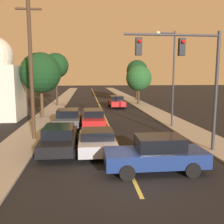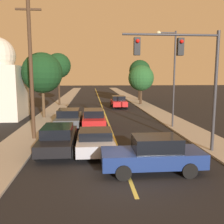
{
  "view_description": "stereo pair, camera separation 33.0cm",
  "coord_description": "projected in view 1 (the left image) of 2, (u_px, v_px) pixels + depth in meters",
  "views": [
    {
      "loc": [
        -1.91,
        -10.05,
        4.3
      ],
      "look_at": [
        0.0,
        8.26,
        1.6
      ],
      "focal_mm": 40.0,
      "sensor_mm": 36.0,
      "label": 1
    },
    {
      "loc": [
        -1.58,
        -10.08,
        4.3
      ],
      "look_at": [
        0.0,
        8.26,
        1.6
      ],
      "focal_mm": 40.0,
      "sensor_mm": 36.0,
      "label": 2
    }
  ],
  "objects": [
    {
      "name": "sidewalk_right",
      "position": [
        129.0,
        98.0,
        46.75
      ],
      "size": [
        2.5,
        80.0,
        0.12
      ],
      "color": "#9E998E",
      "rests_on": "ground"
    },
    {
      "name": "utility_pole_left",
      "position": [
        31.0,
        69.0,
        16.02
      ],
      "size": [
        1.6,
        0.24,
        8.89
      ],
      "color": "#422D1E",
      "rests_on": "ground"
    },
    {
      "name": "tree_left_far",
      "position": [
        56.0,
        66.0,
        34.82
      ],
      "size": [
        3.49,
        3.49,
        7.3
      ],
      "color": "#3D2B1C",
      "rests_on": "ground"
    },
    {
      "name": "road_surface",
      "position": [
        96.0,
        99.0,
        46.14
      ],
      "size": [
        9.61,
        80.0,
        0.01
      ],
      "color": "black",
      "rests_on": "ground"
    },
    {
      "name": "sidewalk_left",
      "position": [
        63.0,
        99.0,
        45.51
      ],
      "size": [
        2.5,
        80.0,
        0.12
      ],
      "color": "#9E998E",
      "rests_on": "ground"
    },
    {
      "name": "ground_plane",
      "position": [
        132.0,
        176.0,
        10.71
      ],
      "size": [
        200.0,
        200.0,
        0.0
      ],
      "primitive_type": "plane",
      "color": "black"
    },
    {
      "name": "car_near_lane_front",
      "position": [
        97.0,
        141.0,
        13.86
      ],
      "size": [
        2.1,
        3.94,
        1.36
      ],
      "color": "#A5A8B2",
      "rests_on": "ground"
    },
    {
      "name": "car_far_oncoming",
      "position": [
        117.0,
        102.0,
        33.47
      ],
      "size": [
        2.0,
        4.48,
        1.6
      ],
      "rotation": [
        0.0,
        0.0,
        3.14
      ],
      "color": "red",
      "rests_on": "ground"
    },
    {
      "name": "streetlamp_right",
      "position": [
        170.0,
        67.0,
        20.02
      ],
      "size": [
        1.63,
        0.36,
        7.65
      ],
      "color": "#333338",
      "rests_on": "ground"
    },
    {
      "name": "car_outer_lane_second",
      "position": [
        68.0,
        117.0,
        21.3
      ],
      "size": [
        2.12,
        5.17,
        1.47
      ],
      "color": "#474C51",
      "rests_on": "ground"
    },
    {
      "name": "traffic_signal_mast",
      "position": [
        188.0,
        66.0,
        13.33
      ],
      "size": [
        5.22,
        0.42,
        6.53
      ],
      "color": "#333338",
      "rests_on": "ground"
    },
    {
      "name": "tree_left_near",
      "position": [
        41.0,
        73.0,
        24.46
      ],
      "size": [
        3.98,
        3.98,
        6.43
      ],
      "color": "#4C3823",
      "rests_on": "ground"
    },
    {
      "name": "car_near_lane_second",
      "position": [
        93.0,
        118.0,
        20.36
      ],
      "size": [
        1.89,
        4.97,
        1.59
      ],
      "color": "red",
      "rests_on": "ground"
    },
    {
      "name": "car_outer_lane_front",
      "position": [
        59.0,
        138.0,
        14.18
      ],
      "size": [
        1.96,
        5.09,
        1.49
      ],
      "color": "black",
      "rests_on": "ground"
    },
    {
      "name": "car_crossing_right",
      "position": [
        156.0,
        154.0,
        11.17
      ],
      "size": [
        4.53,
        1.91,
        1.63
      ],
      "rotation": [
        0.0,
        0.0,
        1.57
      ],
      "color": "navy",
      "rests_on": "ground"
    },
    {
      "name": "tree_right_far",
      "position": [
        139.0,
        78.0,
        36.5
      ],
      "size": [
        3.74,
        3.74,
        5.7
      ],
      "color": "#3D2B1C",
      "rests_on": "ground"
    },
    {
      "name": "tree_right_near",
      "position": [
        137.0,
        71.0,
        42.56
      ],
      "size": [
        3.6,
        3.6,
        6.81
      ],
      "color": "#3D2B1C",
      "rests_on": "ground"
    }
  ]
}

